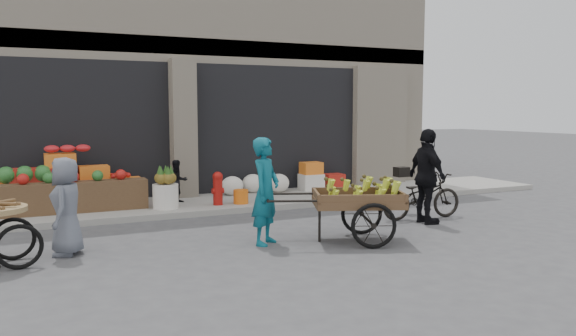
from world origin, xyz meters
name	(u,v)px	position (x,y,z in m)	size (l,w,h in m)	color
ground	(268,250)	(0.00, 0.00, 0.00)	(80.00, 80.00, 0.00)	#424244
sidewalk	(195,205)	(0.00, 4.10, 0.06)	(18.00, 2.20, 0.12)	gray
building	(154,65)	(0.00, 8.03, 3.37)	(14.00, 6.45, 7.00)	beige
fruit_display	(72,182)	(-2.48, 4.38, 0.67)	(3.10, 1.12, 1.24)	#AB2117
pineapple_bin	(166,196)	(-0.75, 3.60, 0.37)	(0.52, 0.52, 0.50)	silver
fire_hydrant	(218,187)	(0.35, 3.55, 0.50)	(0.22, 0.22, 0.71)	#A5140F
orange_bucket	(241,197)	(0.85, 3.50, 0.27)	(0.32, 0.32, 0.30)	orange
right_bay_goods	(291,180)	(2.61, 4.70, 0.41)	(3.35, 0.60, 0.70)	silver
seated_person	(178,181)	(-0.35, 4.20, 0.58)	(0.45, 0.35, 0.93)	black
banana_cart	(355,197)	(1.50, -0.08, 0.73)	(2.59, 1.75, 1.01)	brown
vendor_woman	(266,191)	(0.12, 0.36, 0.85)	(0.62, 0.41, 1.70)	#0D5769
vendor_grey	(66,206)	(-2.79, 0.99, 0.72)	(0.71, 0.46, 1.45)	slate
bicycle	(422,196)	(3.68, 0.98, 0.45)	(0.60, 1.72, 0.90)	black
cyclist	(427,176)	(3.48, 0.58, 0.89)	(1.05, 0.44, 1.79)	black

